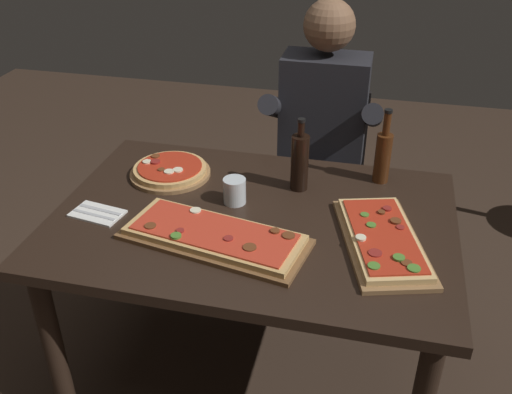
% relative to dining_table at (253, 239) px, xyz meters
% --- Properties ---
extents(ground_plane, '(6.40, 6.40, 0.00)m').
position_rel_dining_table_xyz_m(ground_plane, '(0.00, 0.00, -0.64)').
color(ground_plane, '#38281E').
extents(dining_table, '(1.40, 0.96, 0.74)m').
position_rel_dining_table_xyz_m(dining_table, '(0.00, 0.00, 0.00)').
color(dining_table, black).
rests_on(dining_table, ground_plane).
extents(pizza_rectangular_front, '(0.65, 0.36, 0.05)m').
position_rel_dining_table_xyz_m(pizza_rectangular_front, '(-0.09, -0.18, 0.11)').
color(pizza_rectangular_front, brown).
rests_on(pizza_rectangular_front, dining_table).
extents(pizza_rectangular_left, '(0.37, 0.55, 0.05)m').
position_rel_dining_table_xyz_m(pizza_rectangular_left, '(0.45, -0.07, 0.12)').
color(pizza_rectangular_left, olive).
rests_on(pizza_rectangular_left, dining_table).
extents(pizza_round_far, '(0.32, 0.32, 0.05)m').
position_rel_dining_table_xyz_m(pizza_round_far, '(-0.39, 0.22, 0.11)').
color(pizza_round_far, olive).
rests_on(pizza_round_far, dining_table).
extents(wine_bottle_dark, '(0.07, 0.07, 0.28)m').
position_rel_dining_table_xyz_m(wine_bottle_dark, '(0.12, 0.23, 0.21)').
color(wine_bottle_dark, black).
rests_on(wine_bottle_dark, dining_table).
extents(oil_bottle_amber, '(0.06, 0.06, 0.30)m').
position_rel_dining_table_xyz_m(oil_bottle_amber, '(0.42, 0.36, 0.21)').
color(oil_bottle_amber, '#47230F').
rests_on(oil_bottle_amber, dining_table).
extents(tumbler_near_camera, '(0.08, 0.08, 0.10)m').
position_rel_dining_table_xyz_m(tumbler_near_camera, '(-0.09, 0.08, 0.14)').
color(tumbler_near_camera, silver).
rests_on(tumbler_near_camera, dining_table).
extents(napkin_cutlery_set, '(0.20, 0.14, 0.01)m').
position_rel_dining_table_xyz_m(napkin_cutlery_set, '(-0.54, -0.11, 0.10)').
color(napkin_cutlery_set, white).
rests_on(napkin_cutlery_set, dining_table).
extents(diner_chair, '(0.44, 0.44, 0.87)m').
position_rel_dining_table_xyz_m(diner_chair, '(0.14, 0.86, -0.16)').
color(diner_chair, black).
rests_on(diner_chair, ground_plane).
extents(seated_diner, '(0.53, 0.41, 1.33)m').
position_rel_dining_table_xyz_m(seated_diner, '(0.14, 0.74, 0.10)').
color(seated_diner, '#23232D').
rests_on(seated_diner, ground_plane).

